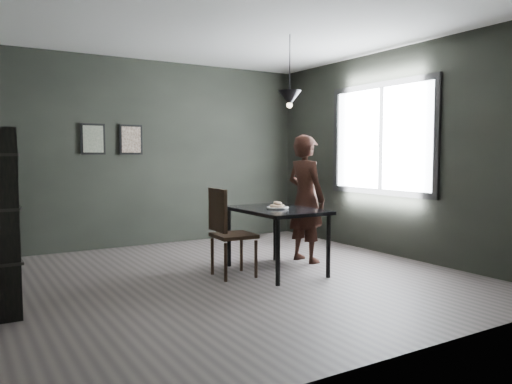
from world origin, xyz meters
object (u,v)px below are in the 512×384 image
white_plate (278,208)px  wood_chair (227,227)px  pendant_lamp (290,98)px  woman (306,199)px  cafe_table (276,215)px

white_plate → wood_chair: (-0.62, 0.11, -0.19)m
white_plate → wood_chair: size_ratio=0.23×
wood_chair → white_plate: bearing=-6.7°
pendant_lamp → woman: bearing=25.3°
woman → wood_chair: bearing=91.6°
cafe_table → wood_chair: bearing=172.9°
cafe_table → wood_chair: (-0.62, 0.08, -0.10)m
cafe_table → white_plate: 0.09m
woman → white_plate: bearing=108.4°
cafe_table → woman: bearing=24.0°
white_plate → wood_chair: bearing=169.9°
woman → wood_chair: (-1.26, -0.21, -0.24)m
wood_chair → pendant_lamp: (0.87, 0.02, 1.48)m
woman → pendant_lamp: bearing=107.5°
white_plate → wood_chair: wood_chair is taller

